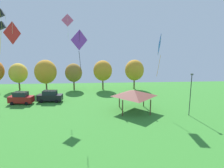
{
  "coord_description": "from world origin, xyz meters",
  "views": [
    {
      "loc": [
        -0.24,
        2.21,
        11.03
      ],
      "look_at": [
        0.61,
        14.22,
        8.66
      ],
      "focal_mm": 32.0,
      "sensor_mm": 36.0,
      "label": 1
    }
  ],
  "objects_px": {
    "kite_flying_8": "(125,4)",
    "kite_flying_1": "(12,33)",
    "treeline_tree_2": "(46,72)",
    "treeline_tree_4": "(103,71)",
    "park_pavilion": "(134,93)",
    "kite_flying_4": "(79,41)",
    "parked_car_second_from_left": "(50,96)",
    "kite_flying_3": "(68,21)",
    "treeline_tree_1": "(18,73)",
    "light_post_0": "(191,92)",
    "treeline_tree_3": "(74,73)",
    "treeline_tree_5": "(134,70)",
    "parked_car_leftmost": "(21,98)",
    "kite_flying_0": "(160,45)"
  },
  "relations": [
    {
      "from": "treeline_tree_3",
      "to": "treeline_tree_5",
      "type": "bearing_deg",
      "value": -1.03
    },
    {
      "from": "kite_flying_1",
      "to": "park_pavilion",
      "type": "xyz_separation_m",
      "value": [
        15.31,
        8.81,
        -9.22
      ]
    },
    {
      "from": "light_post_0",
      "to": "treeline_tree_3",
      "type": "xyz_separation_m",
      "value": [
        -20.39,
        20.16,
        0.47
      ]
    },
    {
      "from": "parked_car_second_from_left",
      "to": "treeline_tree_2",
      "type": "xyz_separation_m",
      "value": [
        -2.81,
        8.72,
        3.67
      ]
    },
    {
      "from": "park_pavilion",
      "to": "treeline_tree_3",
      "type": "bearing_deg",
      "value": 124.76
    },
    {
      "from": "kite_flying_4",
      "to": "parked_car_second_from_left",
      "type": "xyz_separation_m",
      "value": [
        -7.13,
        12.16,
        -10.36
      ]
    },
    {
      "from": "kite_flying_3",
      "to": "parked_car_second_from_left",
      "type": "xyz_separation_m",
      "value": [
        -4.13,
        0.92,
        -14.08
      ]
    },
    {
      "from": "kite_flying_8",
      "to": "light_post_0",
      "type": "xyz_separation_m",
      "value": [
        10.75,
        2.67,
        -12.3
      ]
    },
    {
      "from": "kite_flying_0",
      "to": "kite_flying_4",
      "type": "xyz_separation_m",
      "value": [
        -12.45,
        -6.08,
        0.53
      ]
    },
    {
      "from": "kite_flying_8",
      "to": "kite_flying_1",
      "type": "bearing_deg",
      "value": -165.63
    },
    {
      "from": "treeline_tree_4",
      "to": "park_pavilion",
      "type": "bearing_deg",
      "value": -74.14
    },
    {
      "from": "kite_flying_1",
      "to": "treeline_tree_5",
      "type": "relative_size",
      "value": 0.34
    },
    {
      "from": "treeline_tree_2",
      "to": "treeline_tree_4",
      "type": "xyz_separation_m",
      "value": [
        13.45,
        1.69,
        -0.07
      ]
    },
    {
      "from": "treeline_tree_1",
      "to": "treeline_tree_2",
      "type": "bearing_deg",
      "value": -16.9
    },
    {
      "from": "light_post_0",
      "to": "treeline_tree_3",
      "type": "distance_m",
      "value": 28.68
    },
    {
      "from": "light_post_0",
      "to": "kite_flying_4",
      "type": "bearing_deg",
      "value": -170.63
    },
    {
      "from": "kite_flying_3",
      "to": "treeline_tree_1",
      "type": "distance_m",
      "value": 21.35
    },
    {
      "from": "treeline_tree_3",
      "to": "treeline_tree_4",
      "type": "relative_size",
      "value": 0.9
    },
    {
      "from": "kite_flying_8",
      "to": "treeline_tree_1",
      "type": "bearing_deg",
      "value": 135.02
    },
    {
      "from": "kite_flying_1",
      "to": "treeline_tree_3",
      "type": "bearing_deg",
      "value": 82.85
    },
    {
      "from": "kite_flying_8",
      "to": "treeline_tree_5",
      "type": "relative_size",
      "value": 0.52
    },
    {
      "from": "light_post_0",
      "to": "treeline_tree_2",
      "type": "distance_m",
      "value": 32.23
    },
    {
      "from": "kite_flying_3",
      "to": "parked_car_second_from_left",
      "type": "distance_m",
      "value": 14.7
    },
    {
      "from": "treeline_tree_3",
      "to": "kite_flying_4",
      "type": "bearing_deg",
      "value": -80.83
    },
    {
      "from": "park_pavilion",
      "to": "treeline_tree_5",
      "type": "distance_m",
      "value": 17.43
    },
    {
      "from": "kite_flying_1",
      "to": "treeline_tree_1",
      "type": "height_order",
      "value": "kite_flying_1"
    },
    {
      "from": "kite_flying_4",
      "to": "treeline_tree_3",
      "type": "distance_m",
      "value": 24.32
    },
    {
      "from": "kite_flying_1",
      "to": "light_post_0",
      "type": "distance_m",
      "value": 25.86
    },
    {
      "from": "kite_flying_3",
      "to": "treeline_tree_3",
      "type": "distance_m",
      "value": 16.04
    },
    {
      "from": "parked_car_second_from_left",
      "to": "treeline_tree_4",
      "type": "relative_size",
      "value": 0.66
    },
    {
      "from": "parked_car_second_from_left",
      "to": "park_pavilion",
      "type": "relative_size",
      "value": 0.79
    },
    {
      "from": "kite_flying_1",
      "to": "kite_flying_4",
      "type": "xyz_separation_m",
      "value": [
        6.98,
        3.23,
        -0.82
      ]
    },
    {
      "from": "treeline_tree_1",
      "to": "treeline_tree_4",
      "type": "xyz_separation_m",
      "value": [
        20.54,
        -0.46,
        0.47
      ]
    },
    {
      "from": "parked_car_second_from_left",
      "to": "treeline_tree_5",
      "type": "bearing_deg",
      "value": 33.64
    },
    {
      "from": "kite_flying_8",
      "to": "treeline_tree_1",
      "type": "relative_size",
      "value": 0.57
    },
    {
      "from": "park_pavilion",
      "to": "treeline_tree_1",
      "type": "bearing_deg",
      "value": 145.46
    },
    {
      "from": "kite_flying_8",
      "to": "treeline_tree_5",
      "type": "height_order",
      "value": "kite_flying_8"
    },
    {
      "from": "kite_flying_3",
      "to": "park_pavilion",
      "type": "bearing_deg",
      "value": -26.53
    },
    {
      "from": "kite_flying_8",
      "to": "treeline_tree_3",
      "type": "distance_m",
      "value": 27.47
    },
    {
      "from": "kite_flying_0",
      "to": "park_pavilion",
      "type": "distance_m",
      "value": 8.9
    },
    {
      "from": "kite_flying_1",
      "to": "kite_flying_3",
      "type": "distance_m",
      "value": 15.28
    },
    {
      "from": "treeline_tree_1",
      "to": "park_pavilion",
      "type": "bearing_deg",
      "value": -34.54
    },
    {
      "from": "kite_flying_3",
      "to": "treeline_tree_4",
      "type": "xyz_separation_m",
      "value": [
        6.51,
        11.34,
        -10.48
      ]
    },
    {
      "from": "kite_flying_4",
      "to": "treeline_tree_3",
      "type": "height_order",
      "value": "kite_flying_4"
    },
    {
      "from": "parked_car_second_from_left",
      "to": "treeline_tree_1",
      "type": "bearing_deg",
      "value": 136.51
    },
    {
      "from": "treeline_tree_1",
      "to": "kite_flying_3",
      "type": "bearing_deg",
      "value": -40.06
    },
    {
      "from": "parked_car_leftmost",
      "to": "treeline_tree_3",
      "type": "bearing_deg",
      "value": 60.3
    },
    {
      "from": "kite_flying_1",
      "to": "kite_flying_8",
      "type": "xyz_separation_m",
      "value": [
        12.92,
        3.31,
        3.76
      ]
    },
    {
      "from": "kite_flying_0",
      "to": "treeline_tree_3",
      "type": "bearing_deg",
      "value": 133.81
    },
    {
      "from": "kite_flying_8",
      "to": "parked_car_leftmost",
      "type": "height_order",
      "value": "kite_flying_8"
    }
  ]
}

